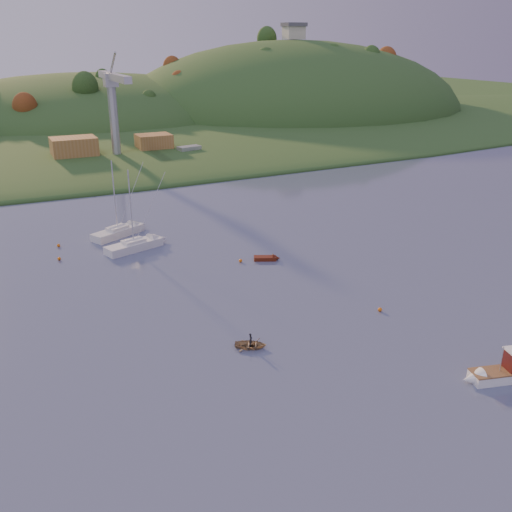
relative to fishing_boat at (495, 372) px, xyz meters
name	(u,v)px	position (x,y,z in m)	size (l,w,h in m)	color
ground	(437,449)	(-11.69, -5.16, -0.91)	(500.00, 500.00, 0.00)	#3C4562
far_shore	(53,116)	(-11.69, 224.84, -0.91)	(620.00, 220.00, 1.50)	#2B4D1F
shore_slope	(80,139)	(-11.69, 159.84, -0.91)	(640.00, 150.00, 7.00)	#2B4D1F
hill_center	(86,120)	(-1.69, 204.84, -0.91)	(140.00, 120.00, 36.00)	#2B4D1F
hill_right	(292,113)	(83.31, 189.84, -0.91)	(150.00, 130.00, 60.00)	#2B4D1F
hilltop_house	(294,31)	(83.31, 189.84, 32.49)	(9.00, 7.00, 6.45)	beige
hillside_trees	(70,130)	(-11.69, 179.84, -0.91)	(280.00, 50.00, 32.00)	#1D4016
wharf	(127,157)	(-6.69, 116.84, 0.29)	(42.00, 16.00, 2.40)	slate
shed_west	(74,147)	(-19.69, 117.84, 3.89)	(11.00, 8.00, 4.80)	#A36F36
shed_east	(154,142)	(1.31, 118.84, 3.49)	(9.00, 7.00, 4.00)	#A36F36
dock_crane	(113,96)	(-9.69, 113.23, 16.26)	(3.20, 28.00, 20.30)	#B7B7BC
fishing_boat	(495,372)	(0.00, 0.00, 0.00)	(6.76, 3.55, 4.13)	white
sailboat_near	(118,232)	(-22.67, 57.94, -0.11)	(9.29, 6.53, 12.55)	silver
sailboat_far	(134,245)	(-21.92, 50.34, -0.12)	(9.40, 5.28, 12.50)	white
canoe	(251,345)	(-18.32, 15.68, -0.56)	(2.39, 3.35, 0.69)	#9F8158
paddler	(251,342)	(-18.32, 15.68, -0.19)	(0.52, 0.34, 1.43)	black
red_tender	(270,258)	(-4.93, 37.45, -0.64)	(4.07, 2.79, 1.32)	#521A0B
work_vessel	(189,155)	(9.12, 112.84, 0.38)	(14.73, 7.53, 3.61)	slate
buoy_0	(380,309)	(-0.76, 16.71, -0.66)	(0.50, 0.50, 0.50)	orange
buoy_1	(241,261)	(-9.24, 38.52, -0.66)	(0.50, 0.50, 0.50)	orange
buoy_2	(59,259)	(-32.98, 50.78, -0.66)	(0.50, 0.50, 0.50)	orange
buoy_3	(59,245)	(-32.25, 56.80, -0.66)	(0.50, 0.50, 0.50)	orange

